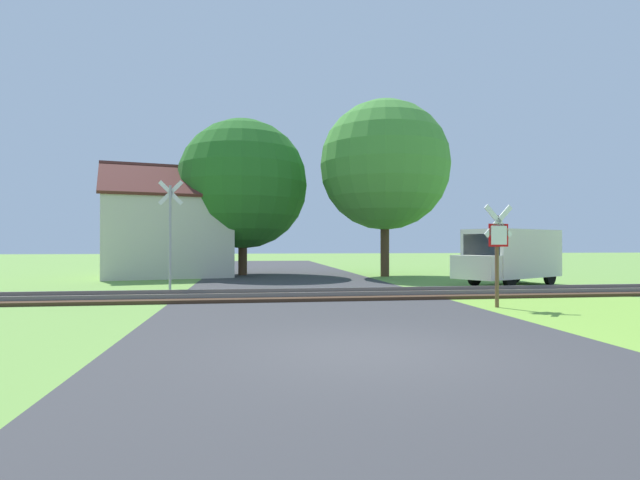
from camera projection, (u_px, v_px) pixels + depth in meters
ground_plane at (370, 351)px, 7.71m from camera, size 160.00×160.00×0.00m
road_asphalt at (345, 329)px, 9.69m from camera, size 8.15×80.00×0.01m
rail_track at (309, 295)px, 15.61m from camera, size 60.00×2.60×0.22m
stop_sign_near at (498, 246)px, 13.05m from camera, size 0.87×0.21×2.70m
crossing_sign_far at (170, 228)px, 17.38m from camera, size 0.87×0.18×3.90m
house at (166, 234)px, 25.61m from camera, size 7.39×6.52×5.78m
tree_center at (243, 184)px, 26.79m from camera, size 6.93×6.93×8.36m
tree_right at (385, 165)px, 25.71m from camera, size 6.69×6.69×9.09m
mail_truck at (510, 255)px, 20.00m from camera, size 5.19×3.98×2.24m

